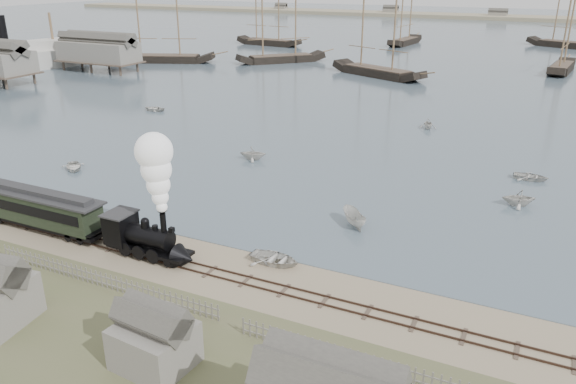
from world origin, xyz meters
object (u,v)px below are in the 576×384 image
at_px(locomotive, 154,206).
at_px(beached_dinghy, 275,259).
at_px(passenger_coach, 39,208).
at_px(steamship, 3,44).

distance_m(locomotive, beached_dinghy, 9.73).
height_order(passenger_coach, steamship, steamship).
relative_size(passenger_coach, steamship, 0.24).
bearing_deg(passenger_coach, beached_dinghy, 8.88).
bearing_deg(beached_dinghy, steamship, 61.95).
bearing_deg(passenger_coach, steamship, 142.34).
distance_m(passenger_coach, steamship, 90.05).
height_order(locomotive, steamship, steamship).
distance_m(locomotive, passenger_coach, 12.40).
xyz_separation_m(locomotive, passenger_coach, (-12.17, -0.00, -2.38)).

